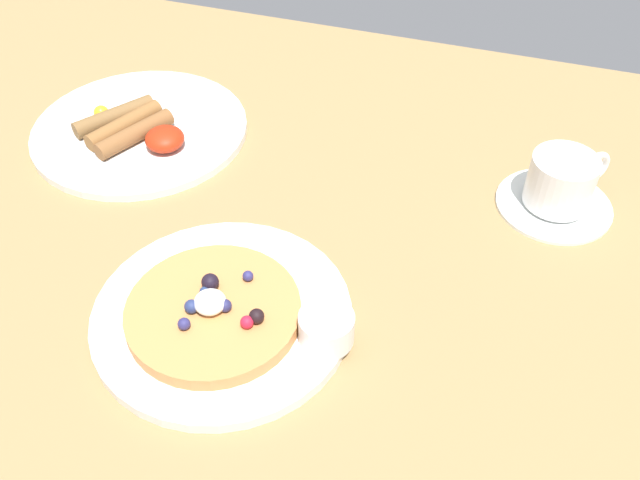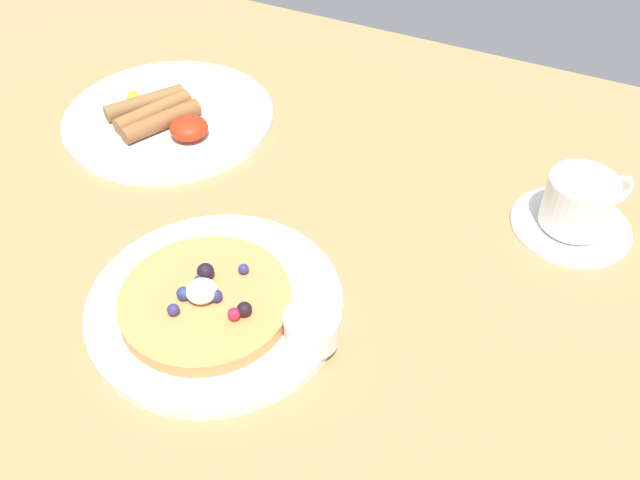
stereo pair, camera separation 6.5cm
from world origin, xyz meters
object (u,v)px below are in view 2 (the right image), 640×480
object	(u,v)px
syrup_ramekin	(312,328)
coffee_cup	(580,201)
coffee_saucer	(571,224)
breakfast_plate	(169,117)
pancake_plate	(215,305)

from	to	relation	value
syrup_ramekin	coffee_cup	distance (cm)	33.47
coffee_saucer	breakfast_plate	bearing A→B (deg)	-177.82
syrup_ramekin	coffee_cup	size ratio (longest dim) A/B	0.58
coffee_cup	coffee_saucer	bearing A→B (deg)	-136.18
syrup_ramekin	coffee_saucer	distance (cm)	33.38
breakfast_plate	coffee_saucer	bearing A→B (deg)	2.18
breakfast_plate	coffee_cup	size ratio (longest dim) A/B	3.11
pancake_plate	coffee_saucer	world-z (taller)	pancake_plate
syrup_ramekin	pancake_plate	bearing A→B (deg)	179.56
pancake_plate	syrup_ramekin	distance (cm)	10.95
syrup_ramekin	coffee_cup	xyz separation A→B (cm)	(18.91, 27.60, 0.98)
syrup_ramekin	coffee_saucer	xyz separation A→B (cm)	(18.79, 27.48, -2.50)
syrup_ramekin	breakfast_plate	xyz separation A→B (cm)	(-33.67, 25.48, -2.39)
breakfast_plate	coffee_saucer	xyz separation A→B (cm)	(52.45, 2.00, -0.11)
breakfast_plate	coffee_cup	xyz separation A→B (cm)	(52.58, 2.12, 3.37)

